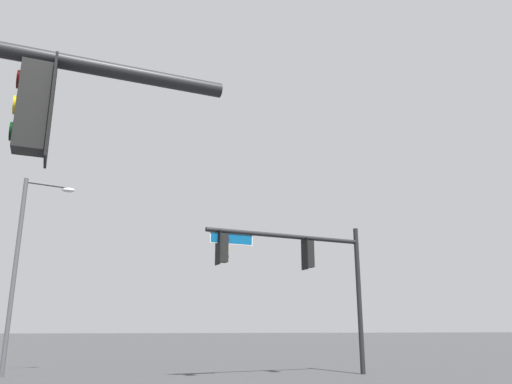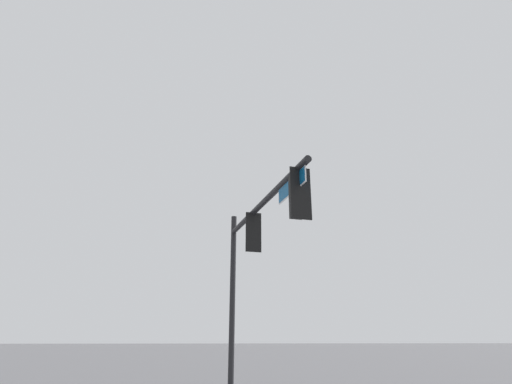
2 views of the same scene
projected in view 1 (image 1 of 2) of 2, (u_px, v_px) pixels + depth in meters
The scene contains 2 objects.
signal_pole_near at pixel (300, 262), 20.32m from camera, with size 6.96×1.47×6.04m.
street_lamp at pixel (22, 258), 20.40m from camera, with size 2.03×0.76×7.96m.
Camera 1 is at (1.84, 13.10, 1.80)m, focal length 35.00 mm.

